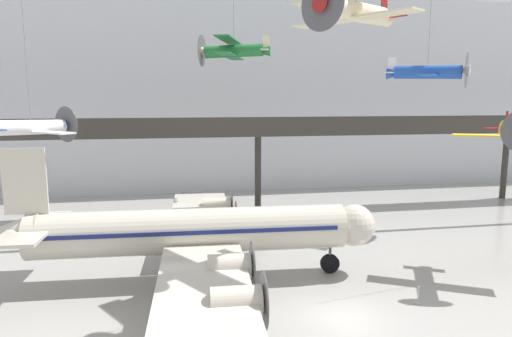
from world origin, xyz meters
name	(u,v)px	position (x,y,z in m)	size (l,w,h in m)	color
ground_plane	(344,318)	(0.00, 0.00, 0.00)	(260.00, 260.00, 0.00)	#9E9B96
hangar_back_wall	(242,94)	(0.00, 37.20, 12.57)	(140.00, 3.00, 25.13)	silver
mezzanine_walkway	(260,132)	(0.00, 24.66, 8.45)	(110.00, 3.20, 10.12)	#38332D
airliner_silver_main	(189,232)	(-8.10, 6.94, 3.28)	(25.79, 29.24, 8.97)	beige
suspended_plane_blue_trainer	(427,72)	(14.13, 16.75, 14.33)	(7.38, 7.81, 8.43)	#1E4CAD
suspended_plane_green_biplane	(234,51)	(-3.19, 20.95, 16.39)	(7.02, 8.27, 6.40)	#1E6B33
suspended_plane_cream_biplane	(355,11)	(1.45, 3.26, 16.90)	(6.86, 7.54, 5.89)	beige
suspended_plane_white_twin	(31,128)	(-18.17, 9.97, 10.06)	(6.04, 5.98, 12.18)	silver
stanchion_barrier	(418,298)	(4.96, 0.89, 0.33)	(0.36, 0.36, 1.08)	#B2B5BA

